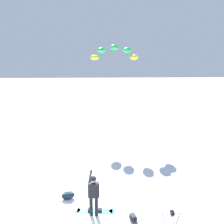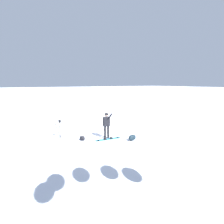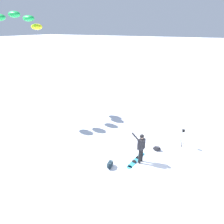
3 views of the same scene
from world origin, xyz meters
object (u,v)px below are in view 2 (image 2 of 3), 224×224
camera_tripod (60,125)px  snowboarder (107,123)px  gear_bag_large (132,138)px  snowboard (108,139)px  gear_bag_small (82,138)px

camera_tripod → snowboarder: bearing=-33.1°
gear_bag_large → snowboarder: bearing=133.3°
snowboard → camera_tripod: 3.36m
gear_bag_large → camera_tripod: size_ratio=0.52×
snowboarder → gear_bag_small: size_ratio=3.32×
camera_tripod → gear_bag_small: (1.08, -1.24, -0.74)m
snowboard → gear_bag_small: (-1.51, 0.73, 0.11)m
camera_tripod → gear_bag_small: size_ratio=2.29×
snowboarder → snowboard: 1.08m
camera_tripod → gear_bag_large: bearing=-37.9°
camera_tripod → snowboard: bearing=-37.3°
snowboard → camera_tripod: camera_tripod is taller
snowboard → snowboarder: bearing=81.8°
snowboarder → gear_bag_large: size_ratio=2.79×
snowboarder → snowboard: (-0.04, -0.26, -1.04)m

